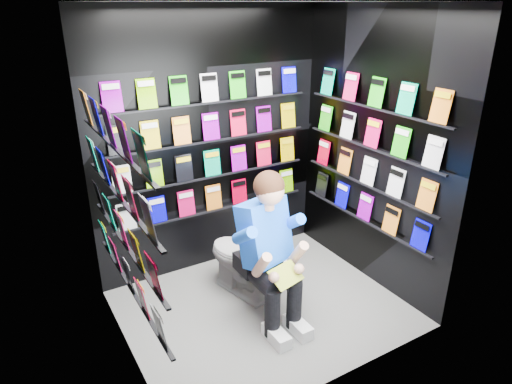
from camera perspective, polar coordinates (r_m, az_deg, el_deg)
floor at (r=4.32m, az=0.84°, el=-14.30°), size 2.40×2.40×0.00m
ceiling at (r=3.45m, az=1.10°, el=22.73°), size 2.40×2.40×0.00m
wall_back at (r=4.52m, az=-5.74°, el=5.90°), size 2.40×0.04×2.60m
wall_front at (r=2.95m, az=11.20°, el=-3.85°), size 2.40×0.04×2.60m
wall_left at (r=3.27m, az=-17.30°, el=-1.80°), size 0.04×2.00×2.60m
wall_right at (r=4.40m, az=14.43°, el=4.82°), size 0.04×2.00×2.60m
comics_back at (r=4.49m, az=-5.57°, el=5.87°), size 2.10×0.06×1.37m
comics_left at (r=3.27m, az=-16.81°, el=-1.62°), size 0.06×1.70×1.37m
comics_right at (r=4.38m, az=14.15°, el=4.82°), size 0.06×1.70×1.37m
toilet at (r=4.35m, az=-1.78°, el=-8.19°), size 0.58×0.83×0.73m
longbox at (r=4.61m, az=2.15°, el=-9.52°), size 0.23×0.39×0.28m
longbox_lid at (r=4.53m, az=2.18°, el=-7.86°), size 0.25×0.41×0.03m
reader at (r=3.85m, az=0.91°, el=-5.13°), size 0.75×0.94×1.53m
held_comic at (r=3.71m, az=3.76°, el=-10.33°), size 0.31×0.22×0.12m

